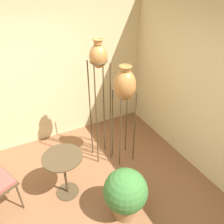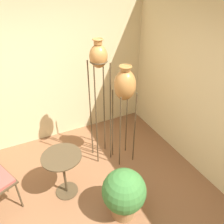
% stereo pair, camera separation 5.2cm
% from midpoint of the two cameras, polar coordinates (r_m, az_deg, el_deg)
% --- Properties ---
extents(wall_back, '(8.27, 0.06, 2.70)m').
position_cam_midpoint_polar(wall_back, '(4.06, -20.57, 8.94)').
color(wall_back, beige).
rests_on(wall_back, ground_plane).
extents(vase_stand_tall, '(0.27, 0.27, 2.09)m').
position_cam_midpoint_polar(vase_stand_tall, '(3.17, -4.01, 12.70)').
color(vase_stand_tall, '#473823').
rests_on(vase_stand_tall, ground_plane).
extents(vase_stand_medium, '(0.33, 0.33, 1.73)m').
position_cam_midpoint_polar(vase_stand_medium, '(3.26, 2.92, 6.68)').
color(vase_stand_medium, '#473823').
rests_on(vase_stand_medium, ground_plane).
extents(side_table, '(0.56, 0.56, 0.73)m').
position_cam_midpoint_polar(side_table, '(3.23, -12.94, -13.80)').
color(side_table, '#473823').
rests_on(side_table, ground_plane).
extents(potted_plant, '(0.58, 0.58, 0.74)m').
position_cam_midpoint_polar(potted_plant, '(3.03, 3.00, -20.32)').
color(potted_plant, olive).
rests_on(potted_plant, ground_plane).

